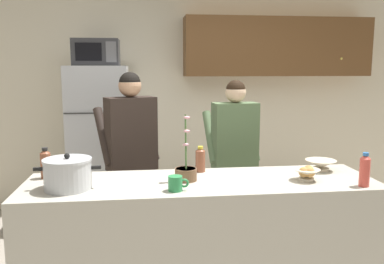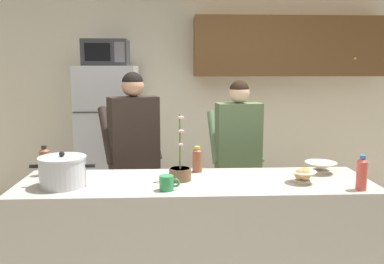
% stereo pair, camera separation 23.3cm
% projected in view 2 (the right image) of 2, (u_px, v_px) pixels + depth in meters
% --- Properties ---
extents(back_wall_unit, '(6.00, 0.48, 2.60)m').
position_uv_depth(back_wall_unit, '(206.00, 89.00, 4.89)').
color(back_wall_unit, beige).
rests_on(back_wall_unit, ground).
extents(kitchen_island, '(2.39, 0.68, 0.92)m').
position_uv_depth(kitchen_island, '(196.00, 245.00, 2.81)').
color(kitchen_island, '#BCB7A8').
rests_on(kitchen_island, ground).
extents(refrigerator, '(0.64, 0.68, 1.70)m').
position_uv_depth(refrigerator, '(109.00, 142.00, 4.54)').
color(refrigerator, '#B7BABF').
rests_on(refrigerator, ground).
extents(microwave, '(0.48, 0.37, 0.28)m').
position_uv_depth(microwave, '(106.00, 53.00, 4.36)').
color(microwave, '#2D2D30').
rests_on(microwave, refrigerator).
extents(person_near_pot, '(0.60, 0.55, 1.65)m').
position_uv_depth(person_near_pot, '(134.00, 143.00, 3.53)').
color(person_near_pot, '#33384C').
rests_on(person_near_pot, ground).
extents(person_by_sink, '(0.51, 0.44, 1.57)m').
position_uv_depth(person_by_sink, '(238.00, 147.00, 3.66)').
color(person_by_sink, '#33384C').
rests_on(person_by_sink, ground).
extents(cooking_pot, '(0.42, 0.30, 0.23)m').
position_uv_depth(cooking_pot, '(63.00, 171.00, 2.60)').
color(cooking_pot, silver).
rests_on(cooking_pot, kitchen_island).
extents(coffee_mug, '(0.13, 0.09, 0.10)m').
position_uv_depth(coffee_mug, '(167.00, 183.00, 2.52)').
color(coffee_mug, '#2D8C4C').
rests_on(coffee_mug, kitchen_island).
extents(bread_bowl, '(0.18, 0.18, 0.10)m').
position_uv_depth(bread_bowl, '(303.00, 175.00, 2.69)').
color(bread_bowl, beige).
rests_on(bread_bowl, kitchen_island).
extents(empty_bowl, '(0.23, 0.23, 0.08)m').
position_uv_depth(empty_bowl, '(321.00, 167.00, 2.95)').
color(empty_bowl, beige).
rests_on(empty_bowl, kitchen_island).
extents(bottle_near_edge, '(0.07, 0.07, 0.22)m').
position_uv_depth(bottle_near_edge, '(45.00, 161.00, 2.87)').
color(bottle_near_edge, brown).
rests_on(bottle_near_edge, kitchen_island).
extents(bottle_mid_counter, '(0.07, 0.07, 0.19)m').
position_uv_depth(bottle_mid_counter, '(197.00, 159.00, 2.97)').
color(bottle_mid_counter, brown).
rests_on(bottle_mid_counter, kitchen_island).
extents(bottle_far_corner, '(0.07, 0.07, 0.22)m').
position_uv_depth(bottle_far_corner, '(362.00, 173.00, 2.52)').
color(bottle_far_corner, '#D84C3F').
rests_on(bottle_far_corner, kitchen_island).
extents(potted_orchid, '(0.15, 0.15, 0.45)m').
position_uv_depth(potted_orchid, '(180.00, 172.00, 2.75)').
color(potted_orchid, brown).
rests_on(potted_orchid, kitchen_island).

